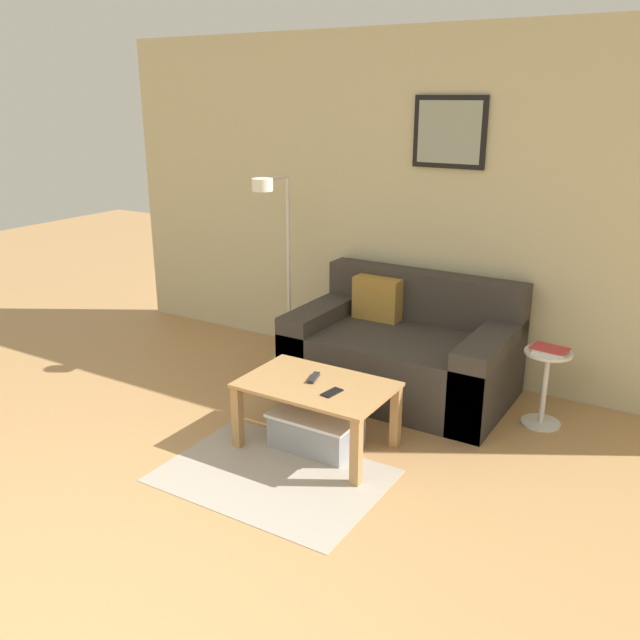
# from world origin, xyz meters

# --- Properties ---
(wall_back) EXTENTS (5.60, 0.09, 2.55)m
(wall_back) POSITION_xyz_m (0.00, 3.74, 1.28)
(wall_back) COLOR #C6BC93
(wall_back) RESTS_ON ground_plane
(area_rug) EXTENTS (1.26, 0.89, 0.01)m
(area_rug) POSITION_xyz_m (-0.01, 1.77, 0.00)
(area_rug) COLOR #A39989
(area_rug) RESTS_ON ground_plane
(couch) EXTENTS (1.54, 0.96, 0.83)m
(couch) POSITION_xyz_m (0.12, 3.23, 0.29)
(couch) COLOR #38332D
(couch) RESTS_ON ground_plane
(coffee_table) EXTENTS (0.90, 0.58, 0.42)m
(coffee_table) POSITION_xyz_m (0.02, 2.20, 0.35)
(coffee_table) COLOR #AD7F4C
(coffee_table) RESTS_ON ground_plane
(storage_bin) EXTENTS (0.54, 0.35, 0.22)m
(storage_bin) POSITION_xyz_m (0.02, 2.19, 0.11)
(storage_bin) COLOR gray
(storage_bin) RESTS_ON ground_plane
(floor_lamp) EXTENTS (0.26, 0.53, 1.50)m
(floor_lamp) POSITION_xyz_m (-0.95, 3.19, 0.88)
(floor_lamp) COLOR silver
(floor_lamp) RESTS_ON ground_plane
(side_table) EXTENTS (0.30, 0.30, 0.52)m
(side_table) POSITION_xyz_m (1.13, 3.23, 0.31)
(side_table) COLOR silver
(side_table) RESTS_ON ground_plane
(book_stack) EXTENTS (0.24, 0.19, 0.03)m
(book_stack) POSITION_xyz_m (1.14, 3.22, 0.53)
(book_stack) COLOR silver
(book_stack) RESTS_ON side_table
(remote_control) EXTENTS (0.08, 0.16, 0.02)m
(remote_control) POSITION_xyz_m (-0.03, 2.24, 0.43)
(remote_control) COLOR #232328
(remote_control) RESTS_ON coffee_table
(cell_phone) EXTENTS (0.09, 0.15, 0.01)m
(cell_phone) POSITION_xyz_m (0.17, 2.13, 0.43)
(cell_phone) COLOR black
(cell_phone) RESTS_ON coffee_table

